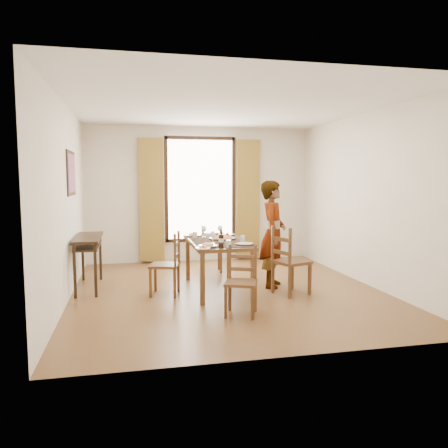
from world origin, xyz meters
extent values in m
plane|color=#532F1A|center=(0.00, 0.00, 0.00)|extent=(5.00, 5.00, 0.00)
cube|color=silver|center=(0.00, 2.50, 1.35)|extent=(4.50, 0.10, 2.70)
cube|color=silver|center=(0.00, -2.50, 1.35)|extent=(4.50, 0.10, 2.70)
cube|color=silver|center=(-2.25, 0.00, 1.35)|extent=(0.10, 5.00, 2.70)
cube|color=silver|center=(2.25, 0.00, 1.35)|extent=(0.10, 5.00, 2.70)
cube|color=white|center=(0.00, 0.00, 2.72)|extent=(4.50, 5.00, 0.04)
cube|color=white|center=(0.00, 2.47, 1.45)|extent=(1.30, 0.04, 2.00)
cube|color=olive|center=(-0.98, 2.41, 1.25)|extent=(0.48, 0.10, 2.40)
cube|color=olive|center=(0.98, 2.41, 1.25)|extent=(0.48, 0.10, 2.40)
cube|color=black|center=(-2.24, 0.60, 1.75)|extent=(0.02, 0.86, 0.66)
cube|color=#D94E28|center=(-2.23, 0.60, 1.75)|extent=(0.01, 0.76, 0.56)
cube|color=black|center=(-2.03, 0.60, 0.78)|extent=(0.38, 1.20, 0.04)
cube|color=black|center=(-2.03, 0.60, 0.66)|extent=(0.34, 1.10, 0.03)
cube|color=black|center=(-2.17, 0.05, 0.38)|extent=(0.04, 0.04, 0.76)
cube|color=black|center=(-2.17, 1.15, 0.38)|extent=(0.04, 0.04, 0.76)
cube|color=black|center=(-1.89, 0.05, 0.38)|extent=(0.04, 0.04, 0.76)
cube|color=black|center=(-1.89, 1.15, 0.38)|extent=(0.04, 0.04, 0.76)
cube|color=brown|center=(-0.13, 0.08, 0.72)|extent=(0.81, 1.60, 0.05)
cube|color=black|center=(-0.13, 0.08, 0.75)|extent=(0.75, 1.47, 0.01)
cube|color=brown|center=(-0.48, -0.66, 0.35)|extent=(0.06, 0.06, 0.70)
cube|color=brown|center=(-0.48, 0.82, 0.35)|extent=(0.06, 0.06, 0.70)
cube|color=brown|center=(0.21, -0.66, 0.35)|extent=(0.06, 0.06, 0.70)
cube|color=brown|center=(0.21, 0.82, 0.35)|extent=(0.06, 0.06, 0.70)
cube|color=brown|center=(-0.93, -0.02, 0.43)|extent=(0.49, 0.49, 0.04)
cube|color=brown|center=(-1.05, 0.19, 0.22)|extent=(0.04, 0.04, 0.43)
cube|color=brown|center=(-0.72, 0.10, 0.22)|extent=(0.04, 0.04, 0.43)
cube|color=brown|center=(-1.14, -0.14, 0.22)|extent=(0.04, 0.04, 0.43)
cube|color=brown|center=(-0.81, -0.23, 0.22)|extent=(0.04, 0.04, 0.43)
cube|color=brown|center=(-0.71, 0.10, 0.67)|extent=(0.03, 0.03, 0.48)
cube|color=brown|center=(-0.80, -0.24, 0.67)|extent=(0.03, 0.03, 0.48)
cube|color=brown|center=(-0.75, -0.07, 0.57)|extent=(0.11, 0.34, 0.05)
cube|color=brown|center=(-0.75, -0.07, 0.75)|extent=(0.11, 0.34, 0.05)
cube|color=brown|center=(0.01, 1.37, 0.40)|extent=(0.41, 0.41, 0.04)
cube|color=brown|center=(0.18, 1.52, 0.20)|extent=(0.04, 0.04, 0.40)
cube|color=brown|center=(0.16, 1.19, 0.20)|extent=(0.04, 0.04, 0.40)
cube|color=brown|center=(-0.14, 1.54, 0.20)|extent=(0.04, 0.04, 0.40)
cube|color=brown|center=(-0.16, 1.22, 0.20)|extent=(0.04, 0.04, 0.40)
cube|color=brown|center=(0.16, 1.18, 0.63)|extent=(0.03, 0.03, 0.45)
cube|color=brown|center=(-0.17, 1.21, 0.63)|extent=(0.03, 0.03, 0.45)
cube|color=brown|center=(0.00, 1.20, 0.54)|extent=(0.32, 0.05, 0.04)
cube|color=brown|center=(0.00, 1.20, 0.70)|extent=(0.32, 0.05, 0.04)
cube|color=brown|center=(-0.09, -1.18, 0.40)|extent=(0.49, 0.49, 0.04)
cube|color=brown|center=(-0.30, -1.27, 0.20)|extent=(0.04, 0.04, 0.40)
cube|color=brown|center=(-0.18, -0.97, 0.20)|extent=(0.04, 0.04, 0.40)
cube|color=brown|center=(0.00, -1.39, 0.20)|extent=(0.04, 0.04, 0.40)
cube|color=brown|center=(0.12, -1.09, 0.20)|extent=(0.04, 0.04, 0.40)
cube|color=brown|center=(-0.18, -0.96, 0.63)|extent=(0.03, 0.03, 0.45)
cube|color=brown|center=(0.12, -1.08, 0.63)|extent=(0.03, 0.03, 0.45)
cube|color=brown|center=(-0.03, -1.02, 0.54)|extent=(0.31, 0.14, 0.04)
cube|color=brown|center=(-0.03, -1.02, 0.70)|extent=(0.31, 0.14, 0.04)
cube|color=brown|center=(0.87, -0.36, 0.47)|extent=(0.57, 0.57, 0.04)
cube|color=brown|center=(1.12, -0.47, 0.23)|extent=(0.04, 0.04, 0.47)
cube|color=brown|center=(0.76, -0.60, 0.23)|extent=(0.04, 0.04, 0.47)
cube|color=brown|center=(0.98, -0.12, 0.23)|extent=(0.04, 0.04, 0.47)
cube|color=brown|center=(0.63, -0.25, 0.23)|extent=(0.04, 0.04, 0.47)
cube|color=brown|center=(0.75, -0.61, 0.73)|extent=(0.04, 0.04, 0.52)
cube|color=brown|center=(0.62, -0.26, 0.73)|extent=(0.04, 0.04, 0.52)
cube|color=brown|center=(0.69, -0.43, 0.63)|extent=(0.16, 0.36, 0.05)
cube|color=brown|center=(0.69, -0.43, 0.81)|extent=(0.16, 0.36, 0.05)
imported|color=#999DA2|center=(0.75, 0.12, 0.82)|extent=(0.89, 0.83, 1.64)
cylinder|color=silver|center=(0.18, -0.21, 0.81)|extent=(0.07, 0.07, 0.10)
cylinder|color=silver|center=(-0.43, 0.37, 0.81)|extent=(0.07, 0.07, 0.10)
cylinder|color=silver|center=(-0.12, -0.63, 0.81)|extent=(0.07, 0.07, 0.10)
camera|label=1|loc=(-1.40, -6.24, 1.68)|focal=35.00mm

